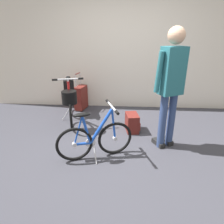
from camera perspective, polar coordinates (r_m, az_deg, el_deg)
ground_plane at (r=3.00m, az=2.36°, el=-11.81°), size 6.12×6.12×0.00m
back_wall at (r=4.56m, az=3.43°, el=18.80°), size 6.12×0.10×2.83m
folding_bike_foreground at (r=2.79m, az=-4.85°, el=-7.56°), size 1.02×0.55×0.77m
display_bike_left at (r=3.92m, az=-11.99°, el=3.74°), size 0.56×1.29×0.93m
visitor_near_wall at (r=2.93m, az=16.49°, el=8.01°), size 0.48×0.37×1.74m
rolling_suitcase at (r=4.58m, az=-8.86°, el=4.14°), size 0.26×0.39×0.83m
backpack_on_floor at (r=3.59m, az=5.79°, el=-3.04°), size 0.28×0.36×0.32m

